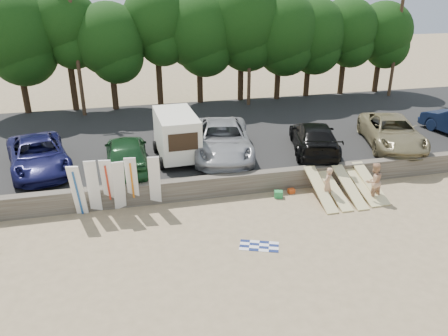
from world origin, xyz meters
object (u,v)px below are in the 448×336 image
(cooler, at_px, (278,194))
(car_2, at_px, (222,140))
(car_3, at_px, (314,137))
(beachgoer_b, at_px, (374,181))
(car_0, at_px, (38,155))
(car_4, at_px, (392,132))
(beachgoer_a, at_px, (327,184))
(box_trailer, at_px, (176,134))
(car_1, at_px, (126,153))

(cooler, bearing_deg, car_2, 128.92)
(car_3, height_order, beachgoer_b, car_3)
(car_0, relative_size, car_3, 1.02)
(car_3, xyz_separation_m, car_4, (4.67, -0.19, 0.01))
(car_2, bearing_deg, car_3, 2.94)
(cooler, bearing_deg, car_3, 63.41)
(car_3, height_order, beachgoer_a, car_3)
(car_4, height_order, beachgoer_a, car_4)
(car_3, relative_size, beachgoer_a, 3.50)
(beachgoer_b, height_order, cooler, beachgoer_b)
(car_0, bearing_deg, box_trailer, -13.80)
(car_4, relative_size, beachgoer_a, 3.70)
(beachgoer_b, bearing_deg, car_0, -30.52)
(car_3, relative_size, beachgoer_b, 3.09)
(car_2, height_order, car_4, car_2)
(car_4, height_order, beachgoer_b, car_4)
(car_0, bearing_deg, cooler, -34.91)
(beachgoer_a, bearing_deg, car_1, -69.02)
(box_trailer, distance_m, car_0, 6.89)
(car_0, height_order, cooler, car_0)
(car_2, bearing_deg, box_trailer, -173.52)
(car_0, relative_size, car_4, 0.97)
(car_0, xyz_separation_m, car_4, (18.97, -0.99, 0.03))
(car_2, bearing_deg, cooler, -57.49)
(box_trailer, height_order, car_3, box_trailer)
(cooler, bearing_deg, car_4, 39.09)
(car_0, bearing_deg, car_1, -25.35)
(car_1, distance_m, beachgoer_b, 11.89)
(beachgoer_b, bearing_deg, car_2, -52.73)
(car_1, distance_m, car_4, 14.73)
(car_2, distance_m, car_4, 9.71)
(car_1, relative_size, beachgoer_a, 3.17)
(car_3, bearing_deg, cooler, 63.10)
(car_1, height_order, beachgoer_b, car_1)
(car_3, relative_size, cooler, 14.82)
(box_trailer, relative_size, car_3, 0.70)
(car_0, xyz_separation_m, car_3, (14.30, -0.79, 0.02))
(car_1, relative_size, car_3, 0.91)
(car_0, height_order, car_4, car_4)
(car_1, bearing_deg, beachgoer_a, 155.25)
(box_trailer, bearing_deg, cooler, -48.02)
(box_trailer, bearing_deg, car_1, -164.09)
(car_3, xyz_separation_m, beachgoer_a, (-1.19, -4.26, -0.71))
(car_2, height_order, beachgoer_b, car_2)
(beachgoer_b, bearing_deg, car_1, -33.47)
(car_1, distance_m, car_2, 5.10)
(car_3, bearing_deg, box_trailer, 10.19)
(car_0, bearing_deg, car_3, -16.64)
(box_trailer, bearing_deg, car_3, -7.87)
(car_2, xyz_separation_m, beachgoer_a, (3.82, -4.87, -0.79))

